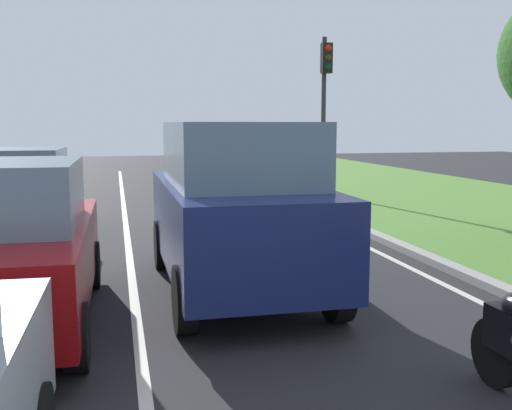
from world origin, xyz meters
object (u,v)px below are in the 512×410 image
at_px(car_hatchback_far, 26,193).
at_px(car_suv_ahead, 236,206).
at_px(car_sedan_left_lane, 7,246).
at_px(traffic_light_near_right, 325,89).

bearing_deg(car_hatchback_far, car_suv_ahead, -53.83).
xyz_separation_m(car_suv_ahead, car_sedan_left_lane, (-2.75, -0.82, -0.25)).
bearing_deg(car_sedan_left_lane, car_suv_ahead, 17.22).
relative_size(car_hatchback_far, traffic_light_near_right, 0.77).
relative_size(car_suv_ahead, car_sedan_left_lane, 1.04).
height_order(car_suv_ahead, car_sedan_left_lane, car_suv_ahead).
height_order(car_suv_ahead, traffic_light_near_right, traffic_light_near_right).
bearing_deg(traffic_light_near_right, car_hatchback_far, -147.87).
bearing_deg(car_suv_ahead, car_sedan_left_lane, -163.49).
height_order(car_hatchback_far, traffic_light_near_right, traffic_light_near_right).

